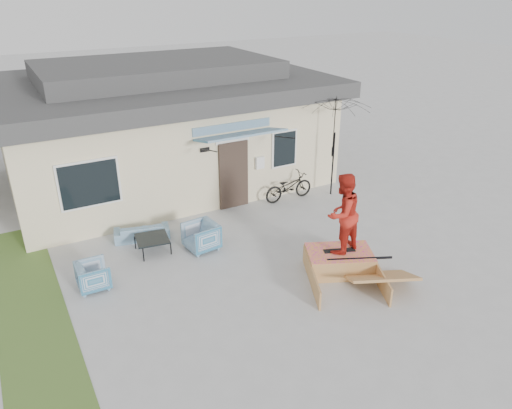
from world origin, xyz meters
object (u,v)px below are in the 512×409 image
patio_umbrella (334,143)px  skate_ramp (339,261)px  armchair_right (201,235)px  loveseat (142,229)px  armchair_left (93,274)px  skater (343,213)px  bicycle (289,184)px  skateboard (339,250)px  coffee_table (153,245)px

patio_umbrella → skate_ramp: 4.91m
patio_umbrella → armchair_right: bearing=-166.4°
loveseat → armchair_left: 2.43m
loveseat → armchair_left: (-1.66, -1.77, 0.07)m
armchair_left → armchair_right: size_ratio=0.88×
patio_umbrella → skate_ramp: size_ratio=1.07×
skater → bicycle: bearing=-119.5°
skate_ramp → loveseat: bearing=157.8°
armchair_right → skate_ramp: bearing=37.4°
loveseat → patio_umbrella: size_ratio=0.67×
armchair_right → skateboard: armchair_right is taller
skate_ramp → armchair_left: bearing=-177.4°
coffee_table → skate_ramp: size_ratio=0.39×
bicycle → skater: size_ratio=0.87×
armchair_left → skateboard: size_ratio=0.93×
coffee_table → skate_ramp: skate_ramp is taller
armchair_right → skater: skater is taller
loveseat → bicycle: bearing=-163.6°
bicycle → skater: (-1.18, -4.11, 1.00)m
bicycle → skate_ramp: bicycle is taller
armchair_right → bicycle: size_ratio=0.48×
coffee_table → armchair_right: bearing=-22.6°
loveseat → skate_ramp: loveseat is taller
armchair_left → skater: (5.38, -2.10, 1.19)m
skateboard → skate_ramp: bearing=-93.2°
armchair_right → coffee_table: 1.28m
skate_ramp → skateboard: skateboard is taller
coffee_table → skateboard: (3.68, -3.03, 0.34)m
skate_ramp → skateboard: size_ratio=2.68×
armchair_right → armchair_left: bearing=-87.7°
loveseat → bicycle: 4.90m
armchair_left → armchair_right: armchair_right is taller
loveseat → armchair_left: bearing=60.3°
armchair_left → coffee_table: size_ratio=0.88×
coffee_table → skate_ramp: 4.78m
armchair_left → patio_umbrella: bearing=-77.5°
bicycle → skater: skater is taller
loveseat → skateboard: loveseat is taller
bicycle → skate_ramp: 4.33m
patio_umbrella → bicycle: bearing=168.2°
skate_ramp → skateboard: (0.02, 0.05, 0.28)m
loveseat → patio_umbrella: patio_umbrella is taller
loveseat → bicycle: bicycle is taller
coffee_table → patio_umbrella: (6.33, 0.77, 1.55)m
loveseat → skater: size_ratio=0.75×
patio_umbrella → skateboard: 4.78m
armchair_right → skate_ramp: (2.50, -2.60, -0.15)m
patio_umbrella → skater: size_ratio=1.12×
loveseat → coffee_table: size_ratio=1.82×
coffee_table → bicycle: bearing=12.5°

